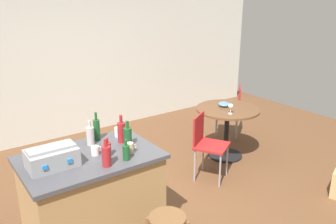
{
  "coord_description": "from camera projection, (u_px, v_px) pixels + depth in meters",
  "views": [
    {
      "loc": [
        -2.07,
        -2.87,
        2.35
      ],
      "look_at": [
        0.3,
        0.44,
        0.97
      ],
      "focal_mm": 37.4,
      "sensor_mm": 36.0,
      "label": 1
    }
  ],
  "objects": [
    {
      "name": "folding_chair_near",
      "position": [
        207.0,
        142.0,
        4.57
      ],
      "size": [
        0.55,
        0.55,
        0.87
      ],
      "color": "maroon",
      "rests_on": "ground_plane"
    },
    {
      "name": "back_wall",
      "position": [
        71.0,
        57.0,
        5.83
      ],
      "size": [
        8.0,
        0.1,
        2.7
      ],
      "primitive_type": "cube",
      "color": "beige",
      "rests_on": "ground_plane"
    },
    {
      "name": "bottle_6",
      "position": [
        121.0,
        132.0,
        3.53
      ],
      "size": [
        0.08,
        0.08,
        0.29
      ],
      "color": "maroon",
      "rests_on": "kitchen_island"
    },
    {
      "name": "bottle_2",
      "position": [
        106.0,
        156.0,
        3.04
      ],
      "size": [
        0.08,
        0.08,
        0.26
      ],
      "color": "maroon",
      "rests_on": "kitchen_island"
    },
    {
      "name": "bottle_0",
      "position": [
        90.0,
        135.0,
        3.47
      ],
      "size": [
        0.08,
        0.08,
        0.25
      ],
      "color": "#B7B2AD",
      "rests_on": "kitchen_island"
    },
    {
      "name": "serving_bowl",
      "position": [
        224.0,
        104.0,
        5.17
      ],
      "size": [
        0.18,
        0.18,
        0.07
      ],
      "primitive_type": "ellipsoid",
      "color": "#4C7099",
      "rests_on": "dining_table"
    },
    {
      "name": "cup_0",
      "position": [
        95.0,
        151.0,
        3.26
      ],
      "size": [
        0.11,
        0.07,
        0.09
      ],
      "color": "white",
      "rests_on": "kitchen_island"
    },
    {
      "name": "ground_plane",
      "position": [
        169.0,
        205.0,
        4.11
      ],
      "size": [
        8.8,
        8.8,
        0.0
      ],
      "primitive_type": "plane",
      "color": "brown"
    },
    {
      "name": "kitchen_island",
      "position": [
        93.0,
        198.0,
        3.41
      ],
      "size": [
        1.26,
        0.84,
        0.92
      ],
      "color": "#A37A4C",
      "rests_on": "ground_plane"
    },
    {
      "name": "bottle_1",
      "position": [
        128.0,
        136.0,
        3.44
      ],
      "size": [
        0.08,
        0.08,
        0.26
      ],
      "color": "#194C23",
      "rests_on": "kitchen_island"
    },
    {
      "name": "wine_glass",
      "position": [
        231.0,
        106.0,
        4.84
      ],
      "size": [
        0.07,
        0.07,
        0.14
      ],
      "color": "silver",
      "rests_on": "dining_table"
    },
    {
      "name": "toolbox",
      "position": [
        52.0,
        157.0,
        3.03
      ],
      "size": [
        0.42,
        0.29,
        0.19
      ],
      "color": "gray",
      "rests_on": "kitchen_island"
    },
    {
      "name": "dining_table",
      "position": [
        227.0,
        120.0,
        5.16
      ],
      "size": [
        0.93,
        0.93,
        0.77
      ],
      "color": "black",
      "rests_on": "ground_plane"
    },
    {
      "name": "bottle_5",
      "position": [
        107.0,
        149.0,
        3.24
      ],
      "size": [
        0.07,
        0.07,
        0.18
      ],
      "color": "maroon",
      "rests_on": "kitchen_island"
    },
    {
      "name": "bottle_4",
      "position": [
        97.0,
        129.0,
        3.59
      ],
      "size": [
        0.07,
        0.07,
        0.3
      ],
      "color": "#194C23",
      "rests_on": "kitchen_island"
    },
    {
      "name": "folding_chair_far",
      "position": [
        232.0,
        107.0,
        5.91
      ],
      "size": [
        0.57,
        0.57,
        0.88
      ],
      "color": "maroon",
      "rests_on": "ground_plane"
    },
    {
      "name": "cup_1",
      "position": [
        130.0,
        148.0,
        3.29
      ],
      "size": [
        0.11,
        0.07,
        0.11
      ],
      "color": "tan",
      "rests_on": "kitchen_island"
    },
    {
      "name": "bottle_3",
      "position": [
        126.0,
        152.0,
        3.16
      ],
      "size": [
        0.06,
        0.06,
        0.2
      ],
      "color": "#194C23",
      "rests_on": "kitchen_island"
    },
    {
      "name": "cup_2",
      "position": [
        119.0,
        132.0,
        3.69
      ],
      "size": [
        0.12,
        0.08,
        0.1
      ],
      "color": "white",
      "rests_on": "kitchen_island"
    }
  ]
}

